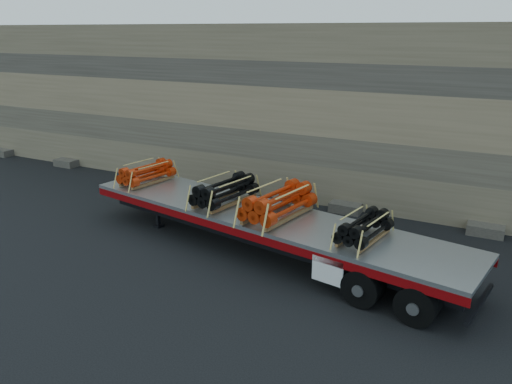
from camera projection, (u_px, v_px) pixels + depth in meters
ground at (242, 246)px, 16.33m from camera, size 120.00×120.00×0.00m
rock_wall at (317, 112)px, 20.74m from camera, size 44.00×3.00×7.00m
trailer at (263, 233)px, 15.75m from camera, size 13.42×4.81×1.32m
bundle_front at (147, 173)px, 18.53m from camera, size 1.35×2.17×0.72m
bundle_midfront at (225, 192)px, 16.31m from camera, size 1.51×2.43×0.80m
bundle_midrear at (278, 203)px, 15.07m from camera, size 1.67×2.68×0.89m
bundle_rear at (364, 228)px, 13.47m from camera, size 1.26×2.02×0.67m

